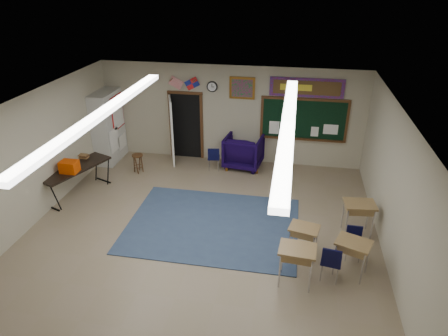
% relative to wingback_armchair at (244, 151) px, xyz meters
% --- Properties ---
extents(floor, '(9.00, 9.00, 0.00)m').
position_rel_wingback_armchair_xyz_m(floor, '(-0.49, -4.11, -0.51)').
color(floor, '#84735B').
rests_on(floor, ground).
extents(back_wall, '(8.00, 0.04, 3.00)m').
position_rel_wingback_armchair_xyz_m(back_wall, '(-0.49, 0.39, 0.99)').
color(back_wall, '#B1A890').
rests_on(back_wall, floor).
extents(left_wall, '(0.04, 9.00, 3.00)m').
position_rel_wingback_armchair_xyz_m(left_wall, '(-4.49, -4.11, 0.99)').
color(left_wall, '#B1A890').
rests_on(left_wall, floor).
extents(right_wall, '(0.04, 9.00, 3.00)m').
position_rel_wingback_armchair_xyz_m(right_wall, '(3.51, -4.11, 0.99)').
color(right_wall, '#B1A890').
rests_on(right_wall, floor).
extents(ceiling, '(8.00, 9.00, 0.04)m').
position_rel_wingback_armchair_xyz_m(ceiling, '(-0.49, -4.11, 2.49)').
color(ceiling, silver).
rests_on(ceiling, back_wall).
extents(area_rug, '(4.00, 3.00, 0.02)m').
position_rel_wingback_armchair_xyz_m(area_rug, '(-0.29, -3.31, -0.50)').
color(area_rug, '#344763').
rests_on(area_rug, floor).
extents(fluorescent_strips, '(3.86, 6.00, 0.10)m').
position_rel_wingback_armchair_xyz_m(fluorescent_strips, '(-0.49, -4.11, 2.43)').
color(fluorescent_strips, white).
rests_on(fluorescent_strips, ceiling).
extents(doorway, '(1.10, 0.89, 2.16)m').
position_rel_wingback_armchair_xyz_m(doorway, '(-1.99, 0.24, 0.55)').
color(doorway, black).
rests_on(doorway, back_wall).
extents(chalkboard, '(2.55, 0.14, 1.30)m').
position_rel_wingback_armchair_xyz_m(chalkboard, '(1.71, 0.35, 0.96)').
color(chalkboard, '#4F2D16').
rests_on(chalkboard, back_wall).
extents(bulletin_board, '(2.10, 0.05, 0.55)m').
position_rel_wingback_armchair_xyz_m(bulletin_board, '(1.71, 0.36, 1.94)').
color(bulletin_board, '#9F0F0D').
rests_on(bulletin_board, back_wall).
extents(framed_art_print, '(0.75, 0.05, 0.65)m').
position_rel_wingback_armchair_xyz_m(framed_art_print, '(-0.14, 0.36, 1.84)').
color(framed_art_print, '#8E591B').
rests_on(framed_art_print, back_wall).
extents(wall_clock, '(0.32, 0.05, 0.32)m').
position_rel_wingback_armchair_xyz_m(wall_clock, '(-1.04, 0.36, 1.84)').
color(wall_clock, black).
rests_on(wall_clock, back_wall).
extents(wall_flags, '(1.16, 0.06, 0.70)m').
position_rel_wingback_armchair_xyz_m(wall_flags, '(-1.89, 0.33, 1.97)').
color(wall_flags, red).
rests_on(wall_flags, back_wall).
extents(storage_cabinet, '(0.59, 1.25, 2.20)m').
position_rel_wingback_armchair_xyz_m(storage_cabinet, '(-4.20, -0.26, 0.59)').
color(storage_cabinet, beige).
rests_on(storage_cabinet, floor).
extents(wingback_armchair, '(1.22, 1.25, 1.01)m').
position_rel_wingback_armchair_xyz_m(wingback_armchair, '(0.00, 0.00, 0.00)').
color(wingback_armchair, black).
rests_on(wingback_armchair, floor).
extents(student_chair_reading, '(0.42, 0.42, 0.74)m').
position_rel_wingback_armchair_xyz_m(student_chair_reading, '(-0.86, -0.39, -0.13)').
color(student_chair_reading, black).
rests_on(student_chair_reading, floor).
extents(student_chair_desk_a, '(0.46, 0.46, 0.80)m').
position_rel_wingback_armchair_xyz_m(student_chair_desk_a, '(2.33, -4.69, -0.11)').
color(student_chair_desk_a, black).
rests_on(student_chair_desk_a, floor).
extents(student_chair_desk_b, '(0.36, 0.36, 0.71)m').
position_rel_wingback_armchair_xyz_m(student_chair_desk_b, '(2.83, -3.98, -0.15)').
color(student_chair_desk_b, black).
rests_on(student_chair_desk_b, floor).
extents(student_desk_front_left, '(0.69, 0.57, 0.72)m').
position_rel_wingback_armchair_xyz_m(student_desk_front_left, '(1.80, -4.08, -0.10)').
color(student_desk_front_left, olive).
rests_on(student_desk_front_left, floor).
extents(student_desk_front_right, '(0.73, 0.58, 0.81)m').
position_rel_wingback_armchair_xyz_m(student_desk_front_right, '(3.01, -3.07, -0.05)').
color(student_desk_front_right, olive).
rests_on(student_desk_front_right, floor).
extents(student_desk_back_left, '(0.72, 0.57, 0.82)m').
position_rel_wingback_armchair_xyz_m(student_desk_back_left, '(1.67, -4.95, -0.05)').
color(student_desk_back_left, olive).
rests_on(student_desk_back_left, floor).
extents(student_desk_back_right, '(0.78, 0.69, 0.77)m').
position_rel_wingback_armchair_xyz_m(student_desk_back_right, '(2.73, -4.49, -0.07)').
color(student_desk_back_right, olive).
rests_on(student_desk_back_right, floor).
extents(folding_table, '(1.32, 2.05, 1.11)m').
position_rel_wingback_armchair_xyz_m(folding_table, '(-4.14, -2.53, -0.06)').
color(folding_table, black).
rests_on(folding_table, floor).
extents(wooden_stool, '(0.32, 0.32, 0.57)m').
position_rel_wingback_armchair_xyz_m(wooden_stool, '(-3.04, -0.98, -0.21)').
color(wooden_stool, '#472B15').
rests_on(wooden_stool, floor).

